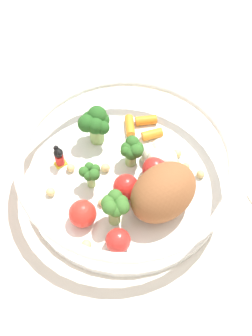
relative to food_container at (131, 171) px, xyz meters
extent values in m
plane|color=silver|center=(-0.02, -0.01, -0.03)|extent=(2.40, 2.40, 0.00)
cylinder|color=white|center=(0.00, 0.01, -0.03)|extent=(0.25, 0.25, 0.01)
torus|color=white|center=(0.00, 0.01, 0.02)|extent=(0.26, 0.26, 0.01)
ellipsoid|color=brown|center=(0.02, -0.05, 0.01)|extent=(0.10, 0.08, 0.06)
cylinder|color=#8EB766|center=(-0.01, 0.08, -0.01)|extent=(0.02, 0.02, 0.02)
sphere|color=#23561E|center=(0.00, 0.08, 0.01)|extent=(0.02, 0.02, 0.02)
sphere|color=#23561E|center=(0.00, 0.09, 0.02)|extent=(0.03, 0.03, 0.03)
sphere|color=#23561E|center=(-0.01, 0.09, 0.01)|extent=(0.02, 0.02, 0.02)
sphere|color=#23561E|center=(-0.02, 0.08, 0.02)|extent=(0.02, 0.02, 0.02)
sphere|color=#23561E|center=(-0.01, 0.07, 0.02)|extent=(0.02, 0.02, 0.02)
sphere|color=#23561E|center=(0.00, 0.07, 0.01)|extent=(0.02, 0.02, 0.02)
cylinder|color=#8EB766|center=(-0.05, 0.02, -0.01)|extent=(0.01, 0.01, 0.02)
sphere|color=#2D6023|center=(-0.04, 0.02, 0.01)|extent=(0.01, 0.01, 0.01)
sphere|color=#2D6023|center=(-0.04, 0.03, 0.01)|extent=(0.01, 0.01, 0.01)
sphere|color=#2D6023|center=(-0.05, 0.02, 0.01)|extent=(0.01, 0.01, 0.01)
sphere|color=#2D6023|center=(-0.05, 0.01, 0.01)|extent=(0.01, 0.01, 0.01)
sphere|color=#2D6023|center=(-0.04, 0.01, 0.01)|extent=(0.01, 0.01, 0.01)
cylinder|color=#8EB766|center=(0.01, 0.03, -0.01)|extent=(0.01, 0.01, 0.02)
sphere|color=#2D6023|center=(0.02, 0.03, 0.00)|extent=(0.02, 0.02, 0.02)
sphere|color=#2D6023|center=(0.02, 0.03, 0.01)|extent=(0.02, 0.02, 0.02)
sphere|color=#2D6023|center=(0.01, 0.03, 0.00)|extent=(0.02, 0.02, 0.02)
sphere|color=#2D6023|center=(0.01, 0.03, 0.01)|extent=(0.01, 0.01, 0.01)
sphere|color=#2D6023|center=(0.01, 0.02, 0.00)|extent=(0.02, 0.02, 0.02)
sphere|color=#2D6023|center=(0.02, 0.02, 0.01)|extent=(0.02, 0.02, 0.02)
cylinder|color=#8EB766|center=(-0.04, -0.04, -0.01)|extent=(0.01, 0.01, 0.03)
sphere|color=#386B28|center=(-0.03, -0.04, 0.01)|extent=(0.02, 0.02, 0.02)
sphere|color=#386B28|center=(-0.04, -0.03, 0.02)|extent=(0.02, 0.02, 0.02)
sphere|color=#386B28|center=(-0.05, -0.03, 0.01)|extent=(0.02, 0.02, 0.02)
sphere|color=#386B28|center=(-0.05, -0.04, 0.02)|extent=(0.02, 0.02, 0.02)
sphere|color=#386B28|center=(-0.05, -0.04, 0.02)|extent=(0.02, 0.02, 0.02)
sphere|color=#386B28|center=(-0.04, -0.04, 0.01)|extent=(0.02, 0.02, 0.02)
sphere|color=#386B28|center=(-0.04, -0.05, 0.02)|extent=(0.02, 0.02, 0.02)
sphere|color=silver|center=(0.05, 0.01, -0.01)|extent=(0.02, 0.02, 0.02)
sphere|color=silver|center=(0.05, 0.02, -0.01)|extent=(0.03, 0.03, 0.03)
sphere|color=silver|center=(0.04, 0.02, -0.01)|extent=(0.03, 0.03, 0.03)
sphere|color=silver|center=(0.04, 0.01, -0.01)|extent=(0.03, 0.03, 0.03)
sphere|color=silver|center=(0.05, 0.00, -0.01)|extent=(0.03, 0.03, 0.03)
cube|color=yellow|center=(-0.07, 0.07, -0.02)|extent=(0.02, 0.01, 0.00)
cylinder|color=red|center=(-0.07, 0.07, -0.01)|extent=(0.01, 0.01, 0.02)
sphere|color=black|center=(-0.07, 0.07, 0.00)|extent=(0.01, 0.01, 0.01)
sphere|color=black|center=(-0.07, 0.06, 0.01)|extent=(0.01, 0.01, 0.01)
sphere|color=black|center=(-0.07, 0.07, 0.01)|extent=(0.01, 0.01, 0.01)
cylinder|color=orange|center=(0.04, 0.08, -0.02)|extent=(0.02, 0.03, 0.01)
cylinder|color=orange|center=(0.06, 0.07, -0.02)|extent=(0.03, 0.02, 0.01)
cylinder|color=orange|center=(0.06, 0.05, -0.02)|extent=(0.03, 0.02, 0.01)
sphere|color=red|center=(-0.07, -0.02, -0.01)|extent=(0.03, 0.03, 0.03)
sphere|color=red|center=(-0.01, -0.01, -0.01)|extent=(0.03, 0.03, 0.03)
sphere|color=red|center=(-0.05, -0.07, -0.01)|extent=(0.03, 0.03, 0.03)
sphere|color=red|center=(0.03, -0.01, -0.01)|extent=(0.03, 0.03, 0.03)
sphere|color=tan|center=(0.06, -0.01, -0.02)|extent=(0.01, 0.01, 0.01)
sphere|color=#D1B775|center=(-0.06, 0.05, -0.02)|extent=(0.01, 0.01, 0.01)
sphere|color=tan|center=(0.08, -0.03, -0.02)|extent=(0.01, 0.01, 0.01)
sphere|color=#D1B775|center=(0.07, 0.01, -0.02)|extent=(0.01, 0.01, 0.01)
sphere|color=#D1B775|center=(0.01, -0.01, -0.02)|extent=(0.01, 0.01, 0.01)
sphere|color=#D1B775|center=(-0.02, 0.03, -0.02)|extent=(0.01, 0.01, 0.01)
sphere|color=#D1B775|center=(-0.05, -0.01, -0.02)|extent=(0.01, 0.01, 0.01)
sphere|color=tan|center=(0.07, -0.01, -0.02)|extent=(0.01, 0.01, 0.01)
sphere|color=#D1B775|center=(-0.10, 0.03, -0.02)|extent=(0.01, 0.01, 0.01)
sphere|color=#D1B775|center=(-0.09, -0.05, -0.02)|extent=(0.01, 0.01, 0.01)
camera|label=1|loc=(-0.14, -0.24, 0.42)|focal=44.60mm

